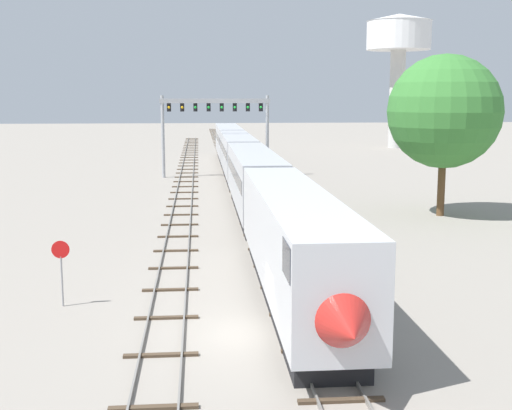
% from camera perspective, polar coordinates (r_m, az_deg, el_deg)
% --- Properties ---
extents(ground_plane, '(400.00, 400.00, 0.00)m').
position_cam_1_polar(ground_plane, '(26.08, 0.04, -10.81)').
color(ground_plane, gray).
extents(track_main, '(2.60, 200.00, 0.16)m').
position_cam_1_polar(track_main, '(84.98, -2.07, 3.23)').
color(track_main, slate).
rests_on(track_main, ground).
extents(track_near, '(2.60, 160.00, 0.16)m').
position_cam_1_polar(track_near, '(65.04, -6.05, 1.34)').
color(track_near, slate).
rests_on(track_near, ground).
extents(passenger_train, '(3.04, 86.37, 4.80)m').
position_cam_1_polar(passenger_train, '(61.69, -1.03, 3.33)').
color(passenger_train, silver).
rests_on(passenger_train, ground).
extents(signal_gantry, '(12.10, 0.49, 8.98)m').
position_cam_1_polar(signal_gantry, '(74.65, -3.47, 7.45)').
color(signal_gantry, '#999BA0').
rests_on(signal_gantry, ground).
extents(water_tower, '(11.03, 11.03, 22.59)m').
position_cam_1_polar(water_tower, '(119.89, 11.98, 13.40)').
color(water_tower, beige).
rests_on(water_tower, ground).
extents(stop_sign, '(0.76, 0.08, 2.88)m').
position_cam_1_polar(stop_sign, '(29.91, -16.16, -4.81)').
color(stop_sign, gray).
rests_on(stop_sign, ground).
extents(trackside_tree_left, '(8.39, 8.39, 11.98)m').
position_cam_1_polar(trackside_tree_left, '(51.96, 15.66, 7.61)').
color(trackside_tree_left, brown).
rests_on(trackside_tree_left, ground).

